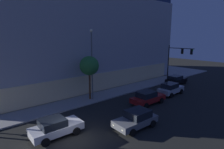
{
  "coord_description": "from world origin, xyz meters",
  "views": [
    {
      "loc": [
        -6.65,
        -12.38,
        8.4
      ],
      "look_at": [
        7.58,
        4.11,
        3.9
      ],
      "focal_mm": 29.65,
      "sensor_mm": 36.0,
      "label": 1
    }
  ],
  "objects_px": {
    "street_lamp_sidewalk": "(92,57)",
    "modern_building": "(72,33)",
    "car_red": "(148,97)",
    "traffic_light_far_corner": "(177,57)",
    "sidewalk_tree": "(89,66)",
    "car_black": "(176,80)",
    "car_white": "(55,127)",
    "car_grey": "(136,119)",
    "car_silver": "(171,89)"
  },
  "relations": [
    {
      "from": "car_red",
      "to": "street_lamp_sidewalk",
      "type": "bearing_deg",
      "value": 128.3
    },
    {
      "from": "car_black",
      "to": "street_lamp_sidewalk",
      "type": "bearing_deg",
      "value": 170.45
    },
    {
      "from": "car_silver",
      "to": "car_black",
      "type": "distance_m",
      "value": 6.61
    },
    {
      "from": "car_white",
      "to": "car_black",
      "type": "bearing_deg",
      "value": 6.46
    },
    {
      "from": "modern_building",
      "to": "sidewalk_tree",
      "type": "distance_m",
      "value": 15.05
    },
    {
      "from": "street_lamp_sidewalk",
      "to": "car_grey",
      "type": "height_order",
      "value": "street_lamp_sidewalk"
    },
    {
      "from": "sidewalk_tree",
      "to": "car_white",
      "type": "relative_size",
      "value": 1.32
    },
    {
      "from": "sidewalk_tree",
      "to": "traffic_light_far_corner",
      "type": "bearing_deg",
      "value": -8.77
    },
    {
      "from": "street_lamp_sidewalk",
      "to": "car_red",
      "type": "height_order",
      "value": "street_lamp_sidewalk"
    },
    {
      "from": "modern_building",
      "to": "sidewalk_tree",
      "type": "bearing_deg",
      "value": -110.71
    },
    {
      "from": "modern_building",
      "to": "car_red",
      "type": "relative_size",
      "value": 7.18
    },
    {
      "from": "car_red",
      "to": "car_black",
      "type": "xyz_separation_m",
      "value": [
        11.75,
        2.93,
        -0.03
      ]
    },
    {
      "from": "traffic_light_far_corner",
      "to": "car_grey",
      "type": "distance_m",
      "value": 19.62
    },
    {
      "from": "street_lamp_sidewalk",
      "to": "sidewalk_tree",
      "type": "xyz_separation_m",
      "value": [
        -0.2,
        0.33,
        -1.17
      ]
    },
    {
      "from": "car_red",
      "to": "modern_building",
      "type": "bearing_deg",
      "value": 88.76
    },
    {
      "from": "modern_building",
      "to": "car_grey",
      "type": "height_order",
      "value": "modern_building"
    },
    {
      "from": "car_white",
      "to": "car_grey",
      "type": "distance_m",
      "value": 7.26
    },
    {
      "from": "modern_building",
      "to": "car_white",
      "type": "relative_size",
      "value": 7.84
    },
    {
      "from": "sidewalk_tree",
      "to": "car_white",
      "type": "xyz_separation_m",
      "value": [
        -7.45,
        -5.76,
        -3.82
      ]
    },
    {
      "from": "traffic_light_far_corner",
      "to": "car_white",
      "type": "relative_size",
      "value": 1.54
    },
    {
      "from": "modern_building",
      "to": "car_red",
      "type": "xyz_separation_m",
      "value": [
        -0.42,
        -19.43,
        -8.24
      ]
    },
    {
      "from": "street_lamp_sidewalk",
      "to": "car_black",
      "type": "height_order",
      "value": "street_lamp_sidewalk"
    },
    {
      "from": "car_grey",
      "to": "car_black",
      "type": "distance_m",
      "value": 18.49
    },
    {
      "from": "traffic_light_far_corner",
      "to": "car_silver",
      "type": "relative_size",
      "value": 1.49
    },
    {
      "from": "car_silver",
      "to": "sidewalk_tree",
      "type": "bearing_deg",
      "value": 151.1
    },
    {
      "from": "traffic_light_far_corner",
      "to": "car_silver",
      "type": "xyz_separation_m",
      "value": [
        -6.66,
        -3.09,
        -3.99
      ]
    },
    {
      "from": "traffic_light_far_corner",
      "to": "car_grey",
      "type": "height_order",
      "value": "traffic_light_far_corner"
    },
    {
      "from": "car_grey",
      "to": "street_lamp_sidewalk",
      "type": "bearing_deg",
      "value": 82.08
    },
    {
      "from": "sidewalk_tree",
      "to": "car_white",
      "type": "height_order",
      "value": "sidewalk_tree"
    },
    {
      "from": "car_white",
      "to": "street_lamp_sidewalk",
      "type": "bearing_deg",
      "value": 35.4
    },
    {
      "from": "sidewalk_tree",
      "to": "car_red",
      "type": "xyz_separation_m",
      "value": [
        4.66,
        -5.99,
        -3.79
      ]
    },
    {
      "from": "modern_building",
      "to": "street_lamp_sidewalk",
      "type": "relative_size",
      "value": 3.75
    },
    {
      "from": "car_white",
      "to": "car_silver",
      "type": "bearing_deg",
      "value": 0.15
    },
    {
      "from": "traffic_light_far_corner",
      "to": "street_lamp_sidewalk",
      "type": "bearing_deg",
      "value": 172.24
    },
    {
      "from": "sidewalk_tree",
      "to": "car_black",
      "type": "distance_m",
      "value": 17.13
    },
    {
      "from": "car_red",
      "to": "car_black",
      "type": "bearing_deg",
      "value": 14.0
    },
    {
      "from": "street_lamp_sidewalk",
      "to": "car_black",
      "type": "bearing_deg",
      "value": -9.55
    },
    {
      "from": "street_lamp_sidewalk",
      "to": "sidewalk_tree",
      "type": "bearing_deg",
      "value": 120.64
    },
    {
      "from": "street_lamp_sidewalk",
      "to": "car_grey",
      "type": "bearing_deg",
      "value": -97.92
    },
    {
      "from": "car_grey",
      "to": "car_red",
      "type": "height_order",
      "value": "car_red"
    },
    {
      "from": "sidewalk_tree",
      "to": "car_white",
      "type": "bearing_deg",
      "value": -142.26
    },
    {
      "from": "street_lamp_sidewalk",
      "to": "modern_building",
      "type": "bearing_deg",
      "value": 70.47
    },
    {
      "from": "car_red",
      "to": "car_black",
      "type": "relative_size",
      "value": 1.11
    },
    {
      "from": "street_lamp_sidewalk",
      "to": "car_red",
      "type": "relative_size",
      "value": 1.91
    },
    {
      "from": "sidewalk_tree",
      "to": "modern_building",
      "type": "bearing_deg",
      "value": 69.29
    },
    {
      "from": "modern_building",
      "to": "car_red",
      "type": "height_order",
      "value": "modern_building"
    },
    {
      "from": "car_grey",
      "to": "car_black",
      "type": "xyz_separation_m",
      "value": [
        17.45,
        6.11,
        -0.02
      ]
    },
    {
      "from": "traffic_light_far_corner",
      "to": "street_lamp_sidewalk",
      "type": "xyz_separation_m",
      "value": [
        -16.82,
        2.29,
        0.93
      ]
    },
    {
      "from": "sidewalk_tree",
      "to": "street_lamp_sidewalk",
      "type": "bearing_deg",
      "value": -59.36
    },
    {
      "from": "sidewalk_tree",
      "to": "car_black",
      "type": "relative_size",
      "value": 1.34
    }
  ]
}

